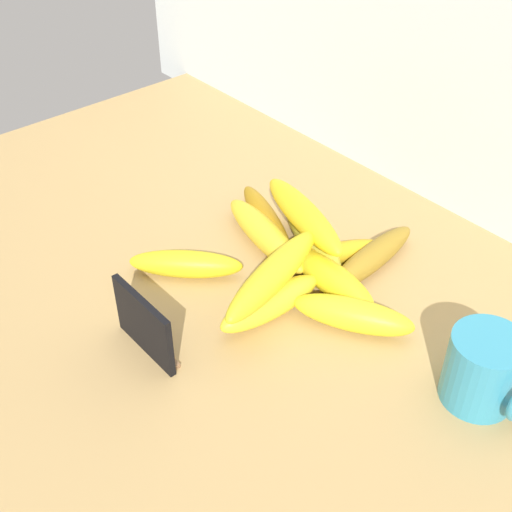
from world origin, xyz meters
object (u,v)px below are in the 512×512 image
object	(u,v)px
banana_0	(185,264)
banana_2	(353,315)
chalkboard_sign	(145,327)
banana_7	(267,220)
banana_5	(372,257)
banana_9	(304,215)
banana_8	(332,279)
banana_1	(328,256)
banana_6	(312,238)
banana_10	(273,274)
coffee_mug	(485,371)
banana_4	(270,303)
banana_3	(265,234)

from	to	relation	value
banana_0	banana_2	bearing A→B (deg)	23.78
chalkboard_sign	banana_7	world-z (taller)	chalkboard_sign
banana_5	banana_9	distance (cm)	11.02
banana_8	banana_9	bearing A→B (deg)	160.15
banana_2	banana_5	xyz separation A→B (cm)	(-6.32, 10.63, -0.27)
banana_0	banana_1	distance (cm)	19.62
banana_6	banana_9	xyz separation A→B (cm)	(-0.72, -1.24, 4.11)
banana_1	banana_6	world-z (taller)	banana_6
banana_9	banana_10	distance (cm)	13.37
banana_2	banana_9	xyz separation A→B (cm)	(-15.40, 6.15, 4.07)
chalkboard_sign	coffee_mug	size ratio (longest dim) A/B	1.13
chalkboard_sign	banana_1	world-z (taller)	chalkboard_sign
coffee_mug	banana_1	xyz separation A→B (cm)	(-27.51, 3.98, -2.71)
banana_6	banana_9	bearing A→B (deg)	-120.22
banana_9	chalkboard_sign	bearing A→B (deg)	-86.05
banana_0	banana_4	distance (cm)	13.96
banana_2	banana_6	xyz separation A→B (cm)	(-14.68, 7.39, -0.03)
banana_0	coffee_mug	bearing A→B (deg)	17.33
coffee_mug	banana_1	size ratio (longest dim) A/B	0.59
banana_6	banana_8	bearing A→B (deg)	-28.52
banana_8	banana_2	bearing A→B (deg)	-24.34
banana_0	banana_9	bearing A→B (deg)	67.66
chalkboard_sign	banana_8	size ratio (longest dim) A/B	0.73
banana_6	banana_9	world-z (taller)	banana_9
banana_0	banana_5	distance (cm)	25.57
banana_8	banana_5	bearing A→B (deg)	89.03
banana_2	banana_1	bearing A→B (deg)	148.87
banana_1	banana_7	size ratio (longest dim) A/B	0.88
banana_4	banana_7	bearing A→B (deg)	140.00
banana_7	banana_8	world-z (taller)	banana_8
chalkboard_sign	banana_10	size ratio (longest dim) A/B	0.54
banana_3	banana_5	xyz separation A→B (cm)	(13.32, 7.80, -0.23)
banana_3	banana_5	bearing A→B (deg)	30.34
banana_4	banana_8	distance (cm)	9.37
coffee_mug	banana_5	xyz separation A→B (cm)	(-23.19, 8.19, -2.54)
banana_1	banana_5	bearing A→B (deg)	44.21
banana_8	banana_10	distance (cm)	9.55
chalkboard_sign	banana_6	distance (cm)	29.01
chalkboard_sign	banana_5	xyz separation A→B (cm)	(7.17, 32.17, -2.01)
banana_2	banana_3	world-z (taller)	same
banana_6	banana_0	bearing A→B (deg)	-112.95
banana_6	banana_8	world-z (taller)	banana_8
chalkboard_sign	banana_10	distance (cm)	16.90
banana_4	banana_9	size ratio (longest dim) A/B	0.78
banana_0	banana_1	world-z (taller)	banana_0
chalkboard_sign	banana_7	distance (cm)	28.84
banana_6	chalkboard_sign	bearing A→B (deg)	-87.65
chalkboard_sign	banana_5	world-z (taller)	chalkboard_sign
banana_7	banana_9	bearing A→B (deg)	3.32
banana_3	banana_5	size ratio (longest dim) A/B	1.06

